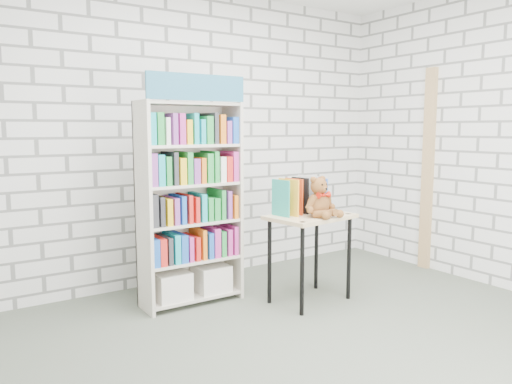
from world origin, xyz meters
TOP-DOWN VIEW (x-y plane):
  - ground at (0.00, 0.00)m, footprint 4.50×4.50m
  - room_shell at (0.00, 0.00)m, footprint 4.52×4.02m
  - bookshelf at (-0.33, 1.36)m, footprint 0.85×0.33m
  - display_table at (0.53, 0.82)m, footprint 0.76×0.58m
  - table_books at (0.51, 0.93)m, footprint 0.51×0.28m
  - teddy_bear at (0.54, 0.71)m, footprint 0.31×0.29m
  - door_trim at (2.23, 0.95)m, footprint 0.05×0.12m

SIDE VIEW (x-z plane):
  - ground at x=0.00m, z-range 0.00..0.00m
  - display_table at x=0.53m, z-range 0.27..1.02m
  - bookshelf at x=-0.33m, z-range -0.08..1.82m
  - teddy_bear at x=0.54m, z-range 0.72..1.06m
  - table_books at x=0.51m, z-range 0.75..1.04m
  - door_trim at x=2.23m, z-range 0.00..2.10m
  - room_shell at x=0.00m, z-range 0.38..3.19m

